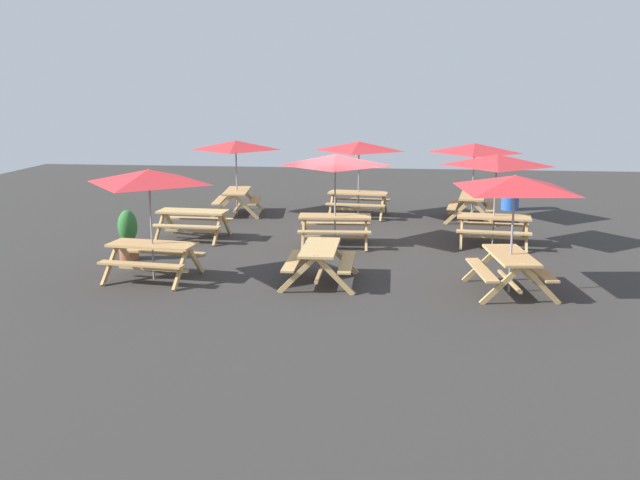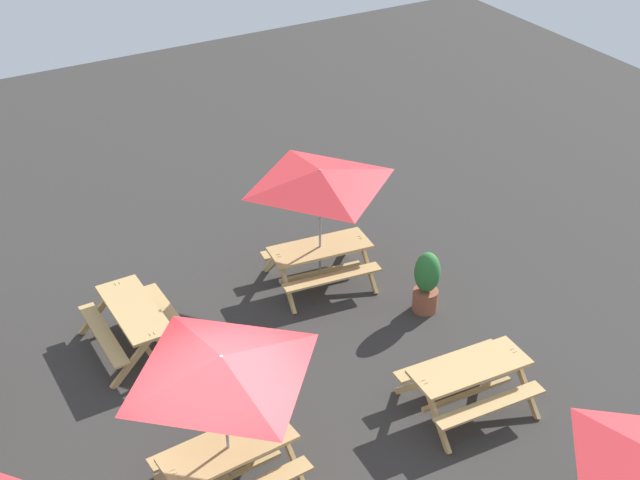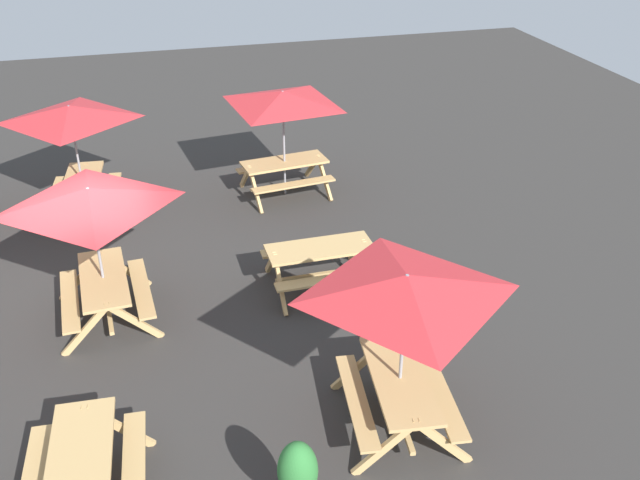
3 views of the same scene
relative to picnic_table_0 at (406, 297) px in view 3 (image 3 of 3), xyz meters
The scene contains 7 objects.
ground_plane 5.74m from the picnic_table_0, 133.11° to the right, with size 33.39×33.39×0.00m, color #33302D.
picnic_table_0 is the anchor object (origin of this frame).
picnic_table_1 3.77m from the picnic_table_0, behind, with size 1.55×1.82×0.81m.
picnic_table_2 4.17m from the picnic_table_0, 85.55° to the right, with size 1.87×1.62×0.81m.
picnic_table_4 5.02m from the picnic_table_0, 133.52° to the right, with size 2.13×2.13×2.34m.
picnic_table_5 7.24m from the picnic_table_0, behind, with size 2.81×2.81×2.34m.
picnic_table_6 8.45m from the picnic_table_0, 151.39° to the right, with size 2.18×2.18×2.34m.
Camera 3 is at (10.21, 1.11, 6.71)m, focal length 40.00 mm.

